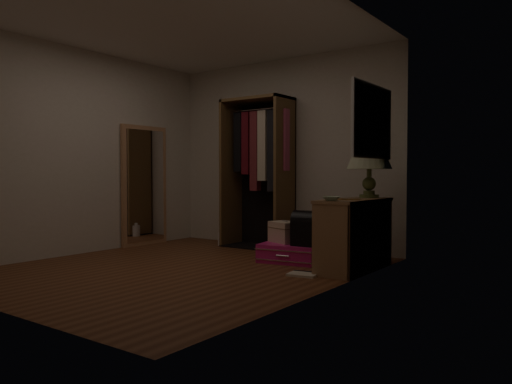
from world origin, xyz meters
TOP-DOWN VIEW (x-y plane):
  - ground at (0.00, 0.00)m, footprint 4.00×4.00m
  - room_walls at (0.08, 0.04)m, footprint 3.52×4.02m
  - console_bookshelf at (1.54, 1.05)m, footprint 0.42×1.12m
  - open_wardrobe at (-0.22, 1.77)m, footprint 0.98×0.50m
  - floor_mirror at (-1.70, 1.00)m, footprint 0.06×0.80m
  - pink_suitcase at (0.74, 1.03)m, footprint 0.77×0.61m
  - train_case at (0.62, 1.08)m, footprint 0.43×0.37m
  - black_bag at (1.00, 0.99)m, footprint 0.38×0.27m
  - table_lamp at (1.54, 1.38)m, footprint 0.65×0.65m
  - brass_tray at (1.54, 0.86)m, footprint 0.29×0.29m
  - ceramic_bowl at (1.49, 0.57)m, footprint 0.20×0.20m
  - white_jug at (-0.76, 1.60)m, footprint 0.15×0.15m
  - floor_book at (1.25, 0.46)m, footprint 0.32×0.27m

SIDE VIEW (x-z plane):
  - ground at x=0.00m, z-range 0.00..0.00m
  - floor_book at x=1.25m, z-range 0.00..0.03m
  - white_jug at x=-0.76m, z-range -0.02..0.20m
  - pink_suitcase at x=0.74m, z-range 0.00..0.21m
  - train_case at x=0.62m, z-range 0.20..0.46m
  - console_bookshelf at x=1.54m, z-range 0.02..0.77m
  - black_bag at x=1.00m, z-range 0.22..0.61m
  - brass_tray at x=1.54m, z-range 0.75..0.76m
  - ceramic_bowl at x=1.49m, z-range 0.75..0.79m
  - floor_mirror at x=-1.70m, z-range 0.00..1.70m
  - open_wardrobe at x=-0.22m, z-range 0.17..2.22m
  - table_lamp at x=1.54m, z-range 0.89..1.52m
  - room_walls at x=0.08m, z-range 0.20..2.80m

